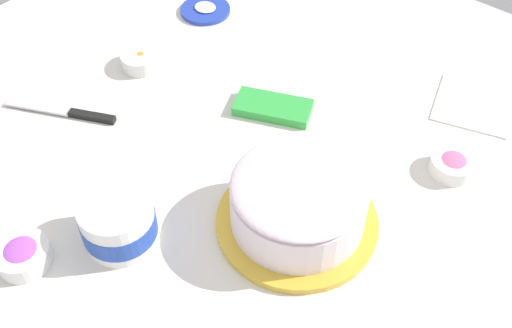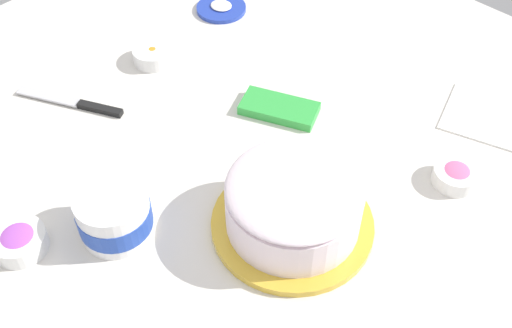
# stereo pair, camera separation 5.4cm
# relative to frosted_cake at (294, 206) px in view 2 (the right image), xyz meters

# --- Properties ---
(ground_plane) EXTENTS (1.54, 1.54, 0.00)m
(ground_plane) POSITION_rel_frosted_cake_xyz_m (0.19, -0.06, -0.06)
(ground_plane) COLOR silver
(frosted_cake) EXTENTS (0.28, 0.28, 0.12)m
(frosted_cake) POSITION_rel_frosted_cake_xyz_m (0.00, 0.00, 0.00)
(frosted_cake) COLOR gold
(frosted_cake) RESTS_ON ground_plane
(frosting_tub) EXTENTS (0.12, 0.12, 0.09)m
(frosting_tub) POSITION_rel_frosted_cake_xyz_m (0.21, 0.21, -0.01)
(frosting_tub) COLOR white
(frosting_tub) RESTS_ON ground_plane
(frosting_tub_lid) EXTENTS (0.12, 0.12, 0.02)m
(frosting_tub_lid) POSITION_rel_frosted_cake_xyz_m (0.55, -0.37, -0.05)
(frosting_tub_lid) COLOR #233DAD
(frosting_tub_lid) RESTS_ON ground_plane
(spreading_knife) EXTENTS (0.22, 0.12, 0.01)m
(spreading_knife) POSITION_rel_frosted_cake_xyz_m (0.52, 0.07, -0.05)
(spreading_knife) COLOR silver
(spreading_knife) RESTS_ON ground_plane
(sprinkle_bowl_orange) EXTENTS (0.09, 0.09, 0.03)m
(sprinkle_bowl_orange) POSITION_rel_frosted_cake_xyz_m (0.52, -0.13, -0.04)
(sprinkle_bowl_orange) COLOR white
(sprinkle_bowl_orange) RESTS_ON ground_plane
(sprinkle_bowl_rainbow) EXTENTS (0.09, 0.09, 0.04)m
(sprinkle_bowl_rainbow) POSITION_rel_frosted_cake_xyz_m (0.30, 0.34, -0.04)
(sprinkle_bowl_rainbow) COLOR white
(sprinkle_bowl_rainbow) RESTS_ON ground_plane
(sprinkle_bowl_pink) EXTENTS (0.08, 0.08, 0.03)m
(sprinkle_bowl_pink) POSITION_rel_frosted_cake_xyz_m (-0.14, -0.28, -0.04)
(sprinkle_bowl_pink) COLOR white
(sprinkle_bowl_pink) RESTS_ON ground_plane
(candy_box_lower) EXTENTS (0.17, 0.13, 0.02)m
(candy_box_lower) POSITION_rel_frosted_cake_xyz_m (0.21, -0.20, -0.05)
(candy_box_lower) COLOR green
(candy_box_lower) RESTS_ON ground_plane
(paper_napkin) EXTENTS (0.19, 0.19, 0.01)m
(paper_napkin) POSITION_rel_frosted_cake_xyz_m (-0.10, -0.47, -0.05)
(paper_napkin) COLOR white
(paper_napkin) RESTS_ON ground_plane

